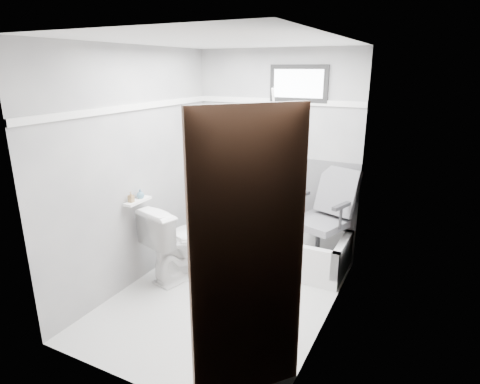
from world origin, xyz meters
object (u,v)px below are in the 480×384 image
Objects in this scene: toilet at (182,241)px; soap_bottle_a at (131,197)px; soap_bottle_b at (140,194)px; office_chair at (319,216)px; bathtub at (280,246)px; door at (266,295)px.

toilet is 7.64× the size of soap_bottle_a.
office_chair is at bearing 32.73° from soap_bottle_b.
soap_bottle_b is at bearing -140.27° from bathtub.
soap_bottle_b is (-1.92, 1.24, -0.04)m from door.
toilet is (-0.85, -0.74, 0.20)m from bathtub.
soap_bottle_b is (-1.59, -1.02, 0.32)m from office_chair.
door is (1.60, -1.47, 0.59)m from toilet.
toilet is (-1.27, -0.79, -0.23)m from office_chair.
bathtub is at bearing 43.55° from soap_bottle_a.
door reaches higher than bathtub.
soap_bottle_a is (-0.32, -0.37, 0.56)m from toilet.
door is at bearing -62.74° from office_chair.
toilet is 0.74m from soap_bottle_a.
office_chair reaches higher than bathtub.
door is (0.75, -2.21, 0.79)m from bathtub.
door is at bearing -71.25° from bathtub.
office_chair is at bearing -132.46° from toilet.
bathtub is at bearing 108.75° from door.
door is 2.21m from soap_bottle_a.
door reaches higher than soap_bottle_b.
door is 18.40× the size of soap_bottle_a.
soap_bottle_b is (-0.32, -0.23, 0.55)m from toilet.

